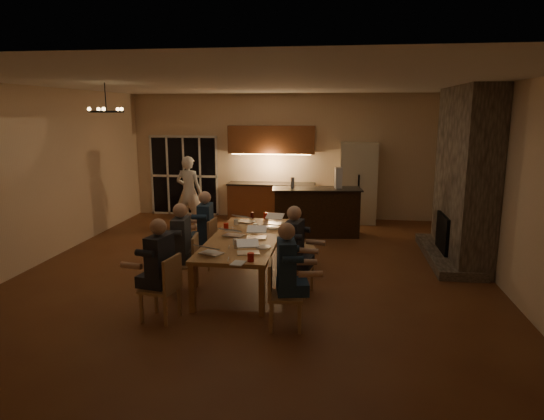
{
  "coord_description": "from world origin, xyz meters",
  "views": [
    {
      "loc": [
        1.4,
        -8.01,
        2.76
      ],
      "look_at": [
        0.26,
        0.3,
        1.04
      ],
      "focal_mm": 32.0,
      "sensor_mm": 36.0,
      "label": 1
    }
  ],
  "objects_px": {
    "refrigerator": "(358,183)",
    "plate_near": "(263,247)",
    "chair_left_far": "(202,243)",
    "chair_right_mid": "(298,266)",
    "can_silver": "(236,245)",
    "chair_right_far": "(301,246)",
    "mug_mid": "(255,227)",
    "chair_right_near": "(286,295)",
    "person_left_far": "(206,230)",
    "laptop_a": "(211,246)",
    "bar_island": "(316,212)",
    "laptop_e": "(245,216)",
    "redcup_far": "(266,216)",
    "person_left_mid": "(182,247)",
    "dining_table": "(245,259)",
    "chair_left_mid": "(183,263)",
    "chair_left_near": "(160,288)",
    "person_right_near": "(286,275)",
    "mug_back": "(236,222)",
    "person_left_near": "(160,269)",
    "laptop_c": "(233,229)",
    "can_cola": "(252,215)",
    "person_right_mid": "(294,251)",
    "plate_left": "(210,252)",
    "plate_far": "(273,227)",
    "standing_person": "(189,192)",
    "bar_blender": "(338,178)",
    "chandelier": "(106,112)",
    "laptop_b": "(248,246)",
    "laptop_d": "(256,231)",
    "redcup_near": "(251,257)",
    "redcup_mid": "(226,227)",
    "mug_front": "(235,242)",
    "bar_bottle": "(293,183)"
  },
  "relations": [
    {
      "from": "laptop_a",
      "to": "mug_mid",
      "type": "height_order",
      "value": "laptop_a"
    },
    {
      "from": "dining_table",
      "to": "chair_right_near",
      "type": "xyz_separation_m",
      "value": [
        0.85,
        -1.66,
        0.07
      ]
    },
    {
      "from": "chair_right_far",
      "to": "person_left_near",
      "type": "distance_m",
      "value": 2.84
    },
    {
      "from": "bar_island",
      "to": "person_right_near",
      "type": "bearing_deg",
      "value": -98.92
    },
    {
      "from": "chair_right_near",
      "to": "mug_front",
      "type": "height_order",
      "value": "chair_right_near"
    },
    {
      "from": "chair_right_far",
      "to": "laptop_e",
      "type": "xyz_separation_m",
      "value": [
        -1.07,
        0.41,
        0.42
      ]
    },
    {
      "from": "chair_left_mid",
      "to": "plate_left",
      "type": "bearing_deg",
      "value": 47.97
    },
    {
      "from": "laptop_a",
      "to": "bar_island",
      "type": "bearing_deg",
      "value": -82.22
    },
    {
      "from": "chair_left_far",
      "to": "plate_near",
      "type": "xyz_separation_m",
      "value": [
        1.29,
        -1.18,
        0.31
      ]
    },
    {
      "from": "mug_mid",
      "to": "redcup_near",
      "type": "distance_m",
      "value": 1.82
    },
    {
      "from": "person_right_near",
      "to": "plate_near",
      "type": "relative_size",
      "value": 6.02
    },
    {
      "from": "chair_right_mid",
      "to": "laptop_e",
      "type": "height_order",
      "value": "laptop_e"
    },
    {
      "from": "bar_island",
      "to": "person_left_mid",
      "type": "height_order",
      "value": "person_left_mid"
    },
    {
      "from": "chair_right_far",
      "to": "person_left_far",
      "type": "relative_size",
      "value": 0.64
    },
    {
      "from": "chair_left_near",
      "to": "bar_bottle",
      "type": "height_order",
      "value": "bar_bottle"
    },
    {
      "from": "mug_back",
      "to": "redcup_far",
      "type": "height_order",
      "value": "redcup_far"
    },
    {
      "from": "chair_left_mid",
      "to": "chandelier",
      "type": "relative_size",
      "value": 1.63
    },
    {
      "from": "person_right_near",
      "to": "person_right_mid",
      "type": "height_order",
      "value": "same"
    },
    {
      "from": "person_left_mid",
      "to": "chair_right_mid",
      "type": "bearing_deg",
      "value": 87.78
    },
    {
      "from": "person_right_near",
      "to": "mug_back",
      "type": "height_order",
      "value": "person_right_near"
    },
    {
      "from": "chair_right_mid",
      "to": "chair_right_far",
      "type": "height_order",
      "value": "same"
    },
    {
      "from": "laptop_e",
      "to": "redcup_far",
      "type": "bearing_deg",
      "value": -115.29
    },
    {
      "from": "chair_right_mid",
      "to": "chair_left_mid",
      "type": "bearing_deg",
      "value": 103.53
    },
    {
      "from": "chair_left_far",
      "to": "plate_near",
      "type": "bearing_deg",
      "value": 52.37
    },
    {
      "from": "person_right_mid",
      "to": "laptop_b",
      "type": "distance_m",
      "value": 0.77
    },
    {
      "from": "chair_right_near",
      "to": "person_left_far",
      "type": "relative_size",
      "value": 0.64
    },
    {
      "from": "chair_left_near",
      "to": "laptop_a",
      "type": "height_order",
      "value": "laptop_a"
    },
    {
      "from": "refrigerator",
      "to": "laptop_a",
      "type": "relative_size",
      "value": 6.25
    },
    {
      "from": "bar_bottle",
      "to": "chair_left_mid",
      "type": "bearing_deg",
      "value": -110.04
    },
    {
      "from": "mug_mid",
      "to": "plate_left",
      "type": "relative_size",
      "value": 0.45
    },
    {
      "from": "person_right_near",
      "to": "redcup_mid",
      "type": "distance_m",
      "value": 2.39
    },
    {
      "from": "person_left_far",
      "to": "mug_front",
      "type": "relative_size",
      "value": 13.8
    },
    {
      "from": "person_left_mid",
      "to": "chair_right_near",
      "type": "bearing_deg",
      "value": 52.43
    },
    {
      "from": "plate_near",
      "to": "plate_left",
      "type": "xyz_separation_m",
      "value": [
        -0.72,
        -0.38,
        0.0
      ]
    },
    {
      "from": "chair_right_far",
      "to": "mug_mid",
      "type": "relative_size",
      "value": 8.9
    },
    {
      "from": "laptop_a",
      "to": "plate_left",
      "type": "distance_m",
      "value": 0.11
    },
    {
      "from": "laptop_c",
      "to": "redcup_far",
      "type": "xyz_separation_m",
      "value": [
        0.34,
        1.34,
        -0.05
      ]
    },
    {
      "from": "refrigerator",
      "to": "plate_near",
      "type": "xyz_separation_m",
      "value": [
        -1.58,
        -5.25,
        -0.24
      ]
    },
    {
      "from": "chair_right_mid",
      "to": "laptop_a",
      "type": "distance_m",
      "value": 1.39
    },
    {
      "from": "laptop_a",
      "to": "bar_blender",
      "type": "bearing_deg",
      "value": -87.53
    },
    {
      "from": "chair_left_mid",
      "to": "redcup_far",
      "type": "relative_size",
      "value": 7.42
    },
    {
      "from": "standing_person",
      "to": "chair_right_far",
      "type": "bearing_deg",
      "value": 142.06
    },
    {
      "from": "chair_right_far",
      "to": "laptop_d",
      "type": "xyz_separation_m",
      "value": [
        -0.68,
        -0.7,
        0.42
      ]
    },
    {
      "from": "refrigerator",
      "to": "redcup_near",
      "type": "relative_size",
      "value": 16.67
    },
    {
      "from": "person_right_near",
      "to": "can_cola",
      "type": "relative_size",
      "value": 11.5
    },
    {
      "from": "redcup_mid",
      "to": "redcup_far",
      "type": "bearing_deg",
      "value": 60.24
    },
    {
      "from": "laptop_b",
      "to": "plate_far",
      "type": "bearing_deg",
      "value": 70.29
    },
    {
      "from": "chair_right_near",
      "to": "chair_right_mid",
      "type": "height_order",
      "value": "same"
    },
    {
      "from": "chair_right_mid",
      "to": "can_silver",
      "type": "xyz_separation_m",
      "value": [
        -0.91,
        -0.24,
        0.37
      ]
    },
    {
      "from": "can_silver",
      "to": "plate_far",
      "type": "bearing_deg",
      "value": 74.48
    }
  ]
}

